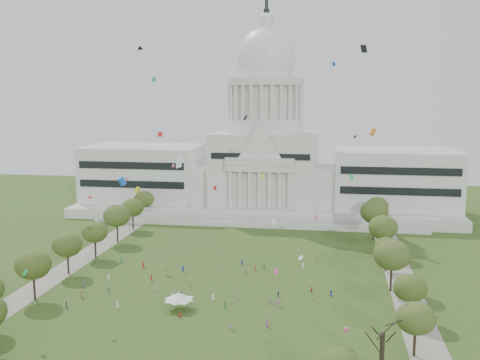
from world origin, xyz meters
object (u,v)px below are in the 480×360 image
Objects in this scene: capitol at (265,160)px; person_0 at (331,293)px; event_tent at (179,296)px; big_bare_tree at (383,329)px.

person_0 is at bearing -74.25° from capitol.
capitol reaches higher than event_tent.
big_bare_tree is 1.61× the size of event_tent.
capitol is at bearing 150.64° from person_0.
capitol is 20.15× the size of event_tent.
event_tent is 4.88× the size of person_0.
capitol is 98.34× the size of person_0.
big_bare_tree is 40.94m from person_0.
capitol reaches higher than person_0.
person_0 is (28.90, -102.46, -21.48)m from capitol.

